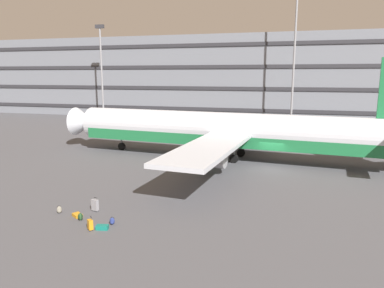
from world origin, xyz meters
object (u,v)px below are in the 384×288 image
(suitcase_black, at_px, (90,225))
(backpack_large, at_px, (59,210))
(suitcase_scuffed, at_px, (77,215))
(suitcase_silver, at_px, (102,227))
(backpack_small, at_px, (112,221))
(suitcase_navy, at_px, (95,205))
(airliner, at_px, (229,131))
(backpack_upright, at_px, (80,217))

(suitcase_black, xyz_separation_m, backpack_large, (-3.45, 1.84, -0.11))
(suitcase_scuffed, distance_m, suitcase_black, 2.54)
(suitcase_silver, bearing_deg, backpack_small, 74.05)
(suitcase_navy, relative_size, backpack_large, 1.75)
(suitcase_scuffed, distance_m, backpack_large, 1.53)
(airliner, relative_size, backpack_upright, 77.58)
(airliner, distance_m, suitcase_scuffed, 20.56)
(suitcase_silver, bearing_deg, backpack_upright, 156.54)
(suitcase_scuffed, distance_m, suitcase_silver, 2.92)
(suitcase_navy, bearing_deg, backpack_small, -38.45)
(airliner, xyz_separation_m, backpack_small, (-4.03, -19.69, -2.89))
(suitcase_scuffed, bearing_deg, suitcase_silver, -27.72)
(suitcase_scuffed, bearing_deg, backpack_small, -10.79)
(suitcase_silver, bearing_deg, suitcase_scuffed, 152.28)
(backpack_large, bearing_deg, backpack_upright, -18.40)
(suitcase_silver, distance_m, suitcase_navy, 3.26)
(suitcase_scuffed, height_order, suitcase_silver, suitcase_silver)
(suitcase_scuffed, height_order, backpack_upright, backpack_upright)
(suitcase_scuffed, height_order, suitcase_black, suitcase_black)
(suitcase_black, relative_size, backpack_large, 1.54)
(suitcase_scuffed, xyz_separation_m, backpack_large, (-1.51, 0.21, 0.14))
(suitcase_silver, height_order, backpack_large, backpack_large)
(backpack_upright, bearing_deg, suitcase_scuffed, 138.56)
(suitcase_scuffed, relative_size, suitcase_navy, 0.89)
(suitcase_black, bearing_deg, suitcase_silver, 22.39)
(suitcase_silver, relative_size, backpack_upright, 1.52)
(suitcase_navy, bearing_deg, backpack_upright, -92.79)
(suitcase_scuffed, xyz_separation_m, suitcase_navy, (0.61, 1.22, 0.33))
(suitcase_silver, distance_m, suitcase_black, 0.73)
(suitcase_black, xyz_separation_m, suitcase_navy, (-1.33, 2.84, 0.08))
(suitcase_navy, bearing_deg, backpack_large, -154.66)
(airliner, bearing_deg, suitcase_silver, -101.74)
(suitcase_navy, xyz_separation_m, backpack_large, (-2.12, -1.00, -0.20))
(suitcase_silver, height_order, backpack_upright, backpack_upright)
(suitcase_silver, height_order, suitcase_black, suitcase_black)
(suitcase_scuffed, bearing_deg, backpack_large, 171.97)
(airliner, bearing_deg, suitcase_black, -103.29)
(airliner, height_order, suitcase_scuffed, airliner)
(suitcase_silver, xyz_separation_m, backpack_upright, (-2.06, 0.89, 0.10))
(suitcase_navy, relative_size, backpack_small, 1.90)
(suitcase_black, bearing_deg, backpack_upright, 140.59)
(suitcase_silver, bearing_deg, airliner, 78.26)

